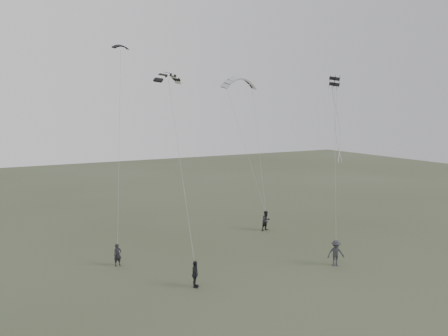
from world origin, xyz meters
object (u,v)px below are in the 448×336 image
flyer_right (266,221)px  kite_pale_large (240,78)px  kite_striped (168,74)px  flyer_center (195,274)px  flyer_left (118,255)px  kite_dark_small (121,46)px  flyer_far (336,253)px  kite_box (334,81)px

flyer_right → kite_pale_large: 15.97m
flyer_right → kite_pale_large: (1.54, 7.76, 13.87)m
kite_striped → flyer_center: bearing=-126.3°
flyer_right → flyer_center: flyer_right is taller
flyer_left → flyer_right: size_ratio=0.87×
flyer_left → kite_striped: size_ratio=0.63×
flyer_center → kite_dark_small: 20.98m
flyer_right → kite_striped: bearing=-173.1°
flyer_left → flyer_far: 16.04m
flyer_right → flyer_left: bearing=-179.8°
flyer_right → flyer_center: 14.64m
flyer_left → flyer_far: (14.11, -7.64, 0.14)m
kite_striped → kite_box: (12.56, -3.60, -0.37)m
kite_pale_large → kite_striped: kite_pale_large is taller
flyer_left → kite_pale_large: kite_pale_large is taller
flyer_far → kite_dark_small: size_ratio=1.35×
flyer_center → flyer_far: size_ratio=0.91×
kite_dark_small → flyer_far: bearing=-67.1°
kite_pale_large → flyer_far: bearing=-102.7°
flyer_left → kite_pale_large: bearing=23.1°
flyer_left → flyer_far: bearing=-37.9°
flyer_right → kite_box: (1.62, -6.94, 12.67)m
flyer_far → kite_dark_small: kite_dark_small is taller
flyer_left → kite_box: bearing=-23.8°
flyer_far → kite_box: size_ratio=2.78×
kite_pale_large → kite_box: size_ratio=6.12×
flyer_far → kite_dark_small: 24.60m
flyer_right → flyer_far: bearing=-104.5°
kite_dark_small → flyer_right: bearing=-35.0°
kite_box → flyer_far: bearing=-141.7°
flyer_left → kite_pale_large: 24.00m
kite_striped → flyer_right: bearing=-13.3°
kite_dark_small → kite_striped: (1.28, -7.90, -2.88)m
flyer_center → kite_dark_small: kite_dark_small is taller
flyer_right → kite_dark_small: (-12.22, 4.56, 15.92)m
kite_pale_large → kite_striped: 16.73m
flyer_right → flyer_far: (-0.80, -10.34, 0.02)m
flyer_far → kite_striped: 17.93m
flyer_right → kite_striped: (-10.94, -3.34, 13.05)m
kite_dark_small → kite_box: kite_dark_small is taller
kite_dark_small → kite_striped: 8.51m
flyer_left → flyer_center: size_ratio=0.94×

